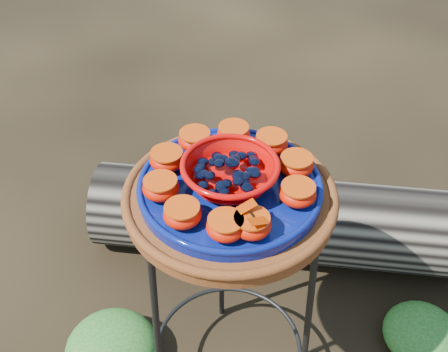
{
  "coord_description": "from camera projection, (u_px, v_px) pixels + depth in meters",
  "views": [
    {
      "loc": [
        -0.09,
        -0.85,
        1.53
      ],
      "look_at": [
        -0.01,
        0.0,
        0.78
      ],
      "focal_mm": 45.0,
      "sensor_mm": 36.0,
      "label": 1
    }
  ],
  "objects": [
    {
      "name": "plant_stand",
      "position": [
        229.0,
        304.0,
        1.42
      ],
      "size": [
        0.44,
        0.44,
        0.7
      ],
      "primitive_type": null,
      "color": "black",
      "rests_on": "ground"
    },
    {
      "name": "orange_half_6",
      "position": [
        167.0,
        160.0,
        1.18
      ],
      "size": [
        0.07,
        0.07,
        0.04
      ],
      "primitive_type": "ellipsoid",
      "color": "red",
      "rests_on": "cobalt_plate"
    },
    {
      "name": "orange_half_4",
      "position": [
        234.0,
        134.0,
        1.25
      ],
      "size": [
        0.07,
        0.07,
        0.04
      ],
      "primitive_type": "ellipsoid",
      "color": "red",
      "rests_on": "cobalt_plate"
    },
    {
      "name": "foliage_left",
      "position": [
        111.0,
        347.0,
        1.65
      ],
      "size": [
        0.27,
        0.27,
        0.14
      ],
      "primitive_type": "ellipsoid",
      "color": "#155716",
      "rests_on": "ground"
    },
    {
      "name": "foliage_back",
      "position": [
        193.0,
        220.0,
        2.04
      ],
      "size": [
        0.27,
        0.27,
        0.14
      ],
      "primitive_type": "ellipsoid",
      "color": "#155716",
      "rests_on": "ground"
    },
    {
      "name": "orange_half_8",
      "position": [
        182.0,
        214.0,
        1.06
      ],
      "size": [
        0.07,
        0.07,
        0.04
      ],
      "primitive_type": "ellipsoid",
      "color": "red",
      "rests_on": "cobalt_plate"
    },
    {
      "name": "orange_half_7",
      "position": [
        161.0,
        188.0,
        1.11
      ],
      "size": [
        0.07,
        0.07,
        0.04
      ],
      "primitive_type": "ellipsoid",
      "color": "red",
      "rests_on": "cobalt_plate"
    },
    {
      "name": "orange_half_2",
      "position": [
        296.0,
        165.0,
        1.17
      ],
      "size": [
        0.07,
        0.07,
        0.04
      ],
      "primitive_type": "ellipsoid",
      "color": "red",
      "rests_on": "cobalt_plate"
    },
    {
      "name": "orange_half_1",
      "position": [
        298.0,
        194.0,
        1.1
      ],
      "size": [
        0.07,
        0.07,
        0.04
      ],
      "primitive_type": "ellipsoid",
      "color": "red",
      "rests_on": "cobalt_plate"
    },
    {
      "name": "red_bowl",
      "position": [
        230.0,
        174.0,
        1.14
      ],
      "size": [
        0.19,
        0.19,
        0.05
      ],
      "primitive_type": null,
      "color": "#C70704",
      "rests_on": "cobalt_plate"
    },
    {
      "name": "glass_gems",
      "position": [
        230.0,
        159.0,
        1.11
      ],
      "size": [
        0.15,
        0.15,
        0.03
      ],
      "primitive_type": null,
      "color": "black",
      "rests_on": "red_bowl"
    },
    {
      "name": "orange_half_5",
      "position": [
        195.0,
        140.0,
        1.23
      ],
      "size": [
        0.07,
        0.07,
        0.04
      ],
      "primitive_type": "ellipsoid",
      "color": "red",
      "rests_on": "cobalt_plate"
    },
    {
      "name": "orange_half_3",
      "position": [
        271.0,
        143.0,
        1.22
      ],
      "size": [
        0.07,
        0.07,
        0.04
      ],
      "primitive_type": "ellipsoid",
      "color": "red",
      "rests_on": "cobalt_plate"
    },
    {
      "name": "orange_half_0",
      "position": [
        252.0,
        225.0,
        1.04
      ],
      "size": [
        0.07,
        0.07,
        0.04
      ],
      "primitive_type": "ellipsoid",
      "color": "red",
      "rests_on": "cobalt_plate"
    },
    {
      "name": "foliage_right",
      "position": [
        422.0,
        333.0,
        1.69
      ],
      "size": [
        0.23,
        0.23,
        0.12
      ],
      "primitive_type": "ellipsoid",
      "color": "#155716",
      "rests_on": "ground"
    },
    {
      "name": "butterfly",
      "position": [
        252.0,
        215.0,
        1.02
      ],
      "size": [
        0.09,
        0.07,
        0.01
      ],
      "primitive_type": null,
      "rotation": [
        0.0,
        0.0,
        0.36
      ],
      "color": "#B82F00",
      "rests_on": "orange_half_0"
    },
    {
      "name": "cobalt_plate",
      "position": [
        230.0,
        188.0,
        1.16
      ],
      "size": [
        0.38,
        0.38,
        0.03
      ],
      "primitive_type": "cylinder",
      "color": "#100B59",
      "rests_on": "terracotta_saucer"
    },
    {
      "name": "driftwood_log",
      "position": [
        321.0,
        222.0,
        1.92
      ],
      "size": [
        1.61,
        0.73,
        0.29
      ],
      "primitive_type": null,
      "rotation": [
        0.0,
        0.0,
        -0.22
      ],
      "color": "black",
      "rests_on": "ground"
    },
    {
      "name": "orange_half_9",
      "position": [
        226.0,
        227.0,
        1.03
      ],
      "size": [
        0.07,
        0.07,
        0.04
      ],
      "primitive_type": "ellipsoid",
      "color": "red",
      "rests_on": "cobalt_plate"
    },
    {
      "name": "terracotta_saucer",
      "position": [
        230.0,
        199.0,
        1.18
      ],
      "size": [
        0.44,
        0.44,
        0.04
      ],
      "primitive_type": "cylinder",
      "color": "#5A240A",
      "rests_on": "plant_stand"
    }
  ]
}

